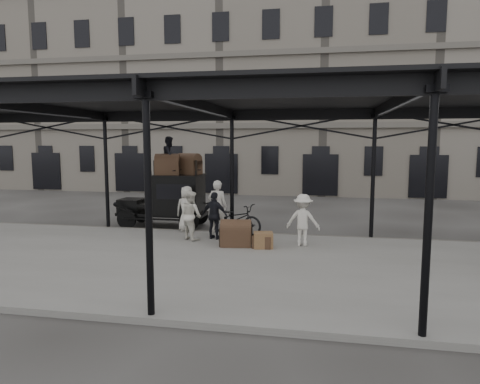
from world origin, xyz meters
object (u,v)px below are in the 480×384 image
at_px(porter_left, 217,206).
at_px(steamer_trunk_roof_near, 167,166).
at_px(taxi, 172,198).
at_px(bicycle, 236,219).
at_px(porter_official, 215,216).
at_px(steamer_trunk_platform, 236,235).

xyz_separation_m(porter_left, steamer_trunk_roof_near, (-2.31, 1.09, 1.40)).
bearing_deg(taxi, steamer_trunk_roof_near, -108.07).
bearing_deg(bicycle, porter_official, 171.19).
relative_size(taxi, bicycle, 1.74).
distance_m(porter_official, steamer_trunk_roof_near, 3.63).
distance_m(porter_left, steamer_trunk_platform, 2.27).
xyz_separation_m(porter_left, porter_official, (0.16, -1.07, -0.16)).
xyz_separation_m(taxi, porter_official, (2.39, -2.40, -0.24)).
xyz_separation_m(taxi, steamer_trunk_platform, (3.30, -3.25, -0.69)).
height_order(taxi, porter_official, taxi).
bearing_deg(taxi, porter_left, -30.94).
xyz_separation_m(porter_official, bicycle, (0.55, 0.99, -0.27)).
distance_m(porter_official, steamer_trunk_platform, 1.32).
bearing_deg(steamer_trunk_roof_near, taxi, 60.29).
relative_size(porter_official, steamer_trunk_roof_near, 1.72).
distance_m(porter_left, steamer_trunk_roof_near, 2.92).
distance_m(bicycle, steamer_trunk_platform, 1.88).
height_order(bicycle, steamer_trunk_platform, bicycle).
bearing_deg(bicycle, steamer_trunk_platform, -148.64).
height_order(porter_official, bicycle, porter_official).
xyz_separation_m(taxi, porter_left, (2.23, -1.34, -0.08)).
height_order(porter_left, steamer_trunk_roof_near, steamer_trunk_roof_near).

